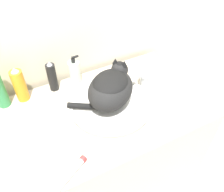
{
  "coord_description": "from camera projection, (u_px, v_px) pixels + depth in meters",
  "views": [
    {
      "loc": [
        -0.34,
        -0.43,
        1.71
      ],
      "look_at": [
        0.03,
        0.28,
        0.95
      ],
      "focal_mm": 38.0,
      "sensor_mm": 36.0,
      "label": 1
    }
  ],
  "objects": [
    {
      "name": "spray_bottle_trigger",
      "position": [
        20.0,
        85.0,
        1.18
      ],
      "size": [
        0.06,
        0.06,
        0.2
      ],
      "color": "orange",
      "rests_on": "vanity_counter"
    },
    {
      "name": "cat",
      "position": [
        111.0,
        87.0,
        1.1
      ],
      "size": [
        0.37,
        0.32,
        0.18
      ],
      "rotation": [
        0.0,
        0.0,
        0.66
      ],
      "color": "black",
      "rests_on": "sink_basin"
    },
    {
      "name": "vanity_counter",
      "position": [
        105.0,
        156.0,
        1.48
      ],
      "size": [
        1.03,
        0.62,
        0.85
      ],
      "color": "#B2A893",
      "rests_on": "ground_plane"
    },
    {
      "name": "soap_pump_bottle",
      "position": [
        75.0,
        72.0,
        1.29
      ],
      "size": [
        0.06,
        0.06,
        0.17
      ],
      "color": "silver",
      "rests_on": "vanity_counter"
    },
    {
      "name": "hairspray_can_black",
      "position": [
        52.0,
        77.0,
        1.24
      ],
      "size": [
        0.05,
        0.05,
        0.18
      ],
      "color": "black",
      "rests_on": "vanity_counter"
    },
    {
      "name": "wall_back",
      "position": [
        70.0,
        13.0,
        1.18
      ],
      "size": [
        8.0,
        0.05,
        2.4
      ],
      "color": "beige",
      "rests_on": "ground_plane"
    },
    {
      "name": "sink_basin",
      "position": [
        111.0,
        105.0,
        1.17
      ],
      "size": [
        0.41,
        0.41,
        0.05
      ],
      "color": "silver",
      "rests_on": "vanity_counter"
    },
    {
      "name": "faucet",
      "position": [
        144.0,
        76.0,
        1.24
      ],
      "size": [
        0.14,
        0.07,
        0.15
      ],
      "rotation": [
        0.0,
        0.0,
        -2.89
      ],
      "color": "silver",
      "rests_on": "vanity_counter"
    },
    {
      "name": "cream_tube",
      "position": [
        72.0,
        172.0,
        0.92
      ],
      "size": [
        0.16,
        0.1,
        0.03
      ],
      "rotation": [
        0.0,
        0.0,
        0.51
      ],
      "color": "silver",
      "rests_on": "vanity_counter"
    }
  ]
}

